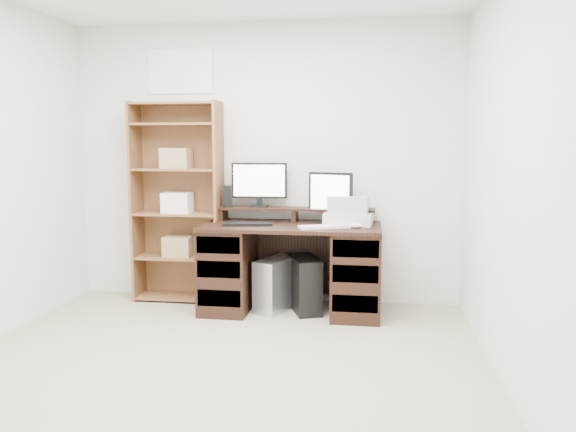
% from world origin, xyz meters
% --- Properties ---
extents(room, '(3.54, 4.04, 2.54)m').
position_xyz_m(room, '(-0.00, 0.00, 1.25)').
color(room, tan).
rests_on(room, ground).
extents(desk, '(1.50, 0.70, 0.75)m').
position_xyz_m(desk, '(0.30, 1.64, 0.39)').
color(desk, black).
rests_on(desk, ground).
extents(riser_shelf, '(1.40, 0.22, 0.12)m').
position_xyz_m(riser_shelf, '(0.30, 1.85, 0.84)').
color(riser_shelf, black).
rests_on(riser_shelf, desk).
extents(monitor_wide, '(0.49, 0.13, 0.39)m').
position_xyz_m(monitor_wide, '(-0.03, 1.88, 1.09)').
color(monitor_wide, black).
rests_on(monitor_wide, riser_shelf).
extents(monitor_small, '(0.39, 0.21, 0.44)m').
position_xyz_m(monitor_small, '(0.61, 1.78, 0.99)').
color(monitor_small, black).
rests_on(monitor_small, desk).
extents(speaker, '(0.09, 0.09, 0.19)m').
position_xyz_m(speaker, '(-0.30, 1.82, 0.97)').
color(speaker, black).
rests_on(speaker, riser_shelf).
extents(keyboard_black, '(0.43, 0.21, 0.02)m').
position_xyz_m(keyboard_black, '(-0.06, 1.54, 0.76)').
color(keyboard_black, black).
rests_on(keyboard_black, desk).
extents(keyboard_white, '(0.46, 0.30, 0.02)m').
position_xyz_m(keyboard_white, '(0.60, 1.50, 0.76)').
color(keyboard_white, silver).
rests_on(keyboard_white, desk).
extents(mouse, '(0.12, 0.10, 0.04)m').
position_xyz_m(mouse, '(0.84, 1.52, 0.77)').
color(mouse, silver).
rests_on(mouse, desk).
extents(printer, '(0.41, 0.32, 0.10)m').
position_xyz_m(printer, '(0.77, 1.72, 0.80)').
color(printer, beige).
rests_on(printer, desk).
extents(basket, '(0.35, 0.26, 0.14)m').
position_xyz_m(basket, '(0.77, 1.72, 0.92)').
color(basket, '#A1A6AC').
rests_on(basket, printer).
extents(tower_silver, '(0.36, 0.49, 0.45)m').
position_xyz_m(tower_silver, '(0.16, 1.64, 0.23)').
color(tower_silver, '#B6B8BD').
rests_on(tower_silver, ground).
extents(tower_black, '(0.35, 0.51, 0.47)m').
position_xyz_m(tower_black, '(0.41, 1.66, 0.23)').
color(tower_black, black).
rests_on(tower_black, ground).
extents(bookshelf, '(0.80, 0.30, 1.80)m').
position_xyz_m(bookshelf, '(-0.77, 1.86, 0.92)').
color(bookshelf, brown).
rests_on(bookshelf, ground).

